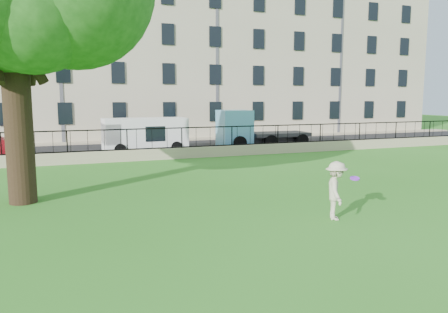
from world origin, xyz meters
name	(u,v)px	position (x,y,z in m)	size (l,w,h in m)	color
ground	(289,210)	(0.00, 0.00, 0.00)	(120.00, 120.00, 0.00)	#2B711B
retaining_wall	(182,153)	(0.00, 12.00, 0.30)	(50.00, 0.40, 0.60)	tan
iron_railing	(182,138)	(0.00, 12.00, 1.15)	(50.00, 0.05, 1.13)	black
street	(163,149)	(0.00, 16.70, 0.01)	(60.00, 9.00, 0.01)	black
sidewalk	(147,141)	(0.00, 21.90, 0.06)	(60.00, 1.40, 0.12)	tan
building_row	(132,56)	(0.00, 27.57, 6.92)	(56.40, 10.40, 13.80)	beige
man	(336,191)	(0.70, -1.36, 0.82)	(1.06, 0.61, 1.64)	beige
frisbee	(355,178)	(1.30, -1.38, 1.13)	(0.27, 0.27, 0.03)	#8F28E7
white_van	(145,135)	(-1.38, 15.40, 1.05)	(5.01, 1.96, 2.11)	white
blue_truck	(262,129)	(6.61, 15.40, 1.26)	(6.02, 2.14, 2.52)	#58A7D0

